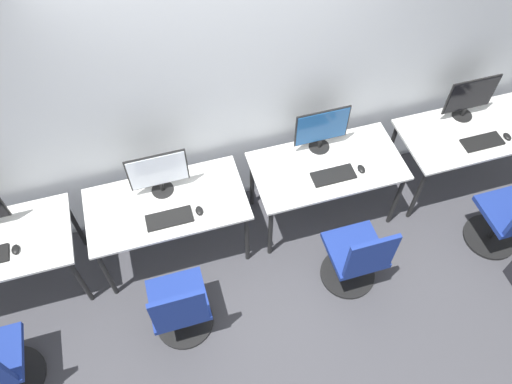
{
  "coord_description": "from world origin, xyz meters",
  "views": [
    {
      "loc": [
        -0.65,
        -2.05,
        4.03
      ],
      "look_at": [
        0.0,
        0.13,
        0.87
      ],
      "focal_mm": 35.0,
      "sensor_mm": 36.0,
      "label": 1
    }
  ],
  "objects_px": {
    "mouse_right": "(361,169)",
    "keyboard_far_right": "(482,142)",
    "monitor_right": "(322,129)",
    "monitor_left": "(158,173)",
    "office_chair_left": "(181,310)",
    "mouse_far_left": "(16,249)",
    "mouse_far_right": "(507,136)",
    "office_chair_far_right": "(509,221)",
    "monitor_far_right": "(470,97)",
    "mouse_left": "(199,211)",
    "office_chair_right": "(356,259)",
    "keyboard_left": "(169,218)",
    "keyboard_right": "(333,175)"
  },
  "relations": [
    {
      "from": "mouse_right",
      "to": "keyboard_far_right",
      "type": "height_order",
      "value": "mouse_right"
    },
    {
      "from": "monitor_right",
      "to": "keyboard_far_right",
      "type": "relative_size",
      "value": 1.29
    },
    {
      "from": "monitor_left",
      "to": "keyboard_far_right",
      "type": "distance_m",
      "value": 2.82
    },
    {
      "from": "office_chair_left",
      "to": "mouse_far_left",
      "type": "bearing_deg",
      "value": 148.47
    },
    {
      "from": "mouse_far_right",
      "to": "office_chair_far_right",
      "type": "height_order",
      "value": "office_chair_far_right"
    },
    {
      "from": "monitor_left",
      "to": "office_chair_left",
      "type": "bearing_deg",
      "value": -94.86
    },
    {
      "from": "monitor_right",
      "to": "monitor_far_right",
      "type": "height_order",
      "value": "same"
    },
    {
      "from": "mouse_left",
      "to": "mouse_far_right",
      "type": "distance_m",
      "value": 2.8
    },
    {
      "from": "mouse_far_left",
      "to": "monitor_right",
      "type": "distance_m",
      "value": 2.59
    },
    {
      "from": "office_chair_right",
      "to": "mouse_far_right",
      "type": "distance_m",
      "value": 1.78
    },
    {
      "from": "monitor_right",
      "to": "keyboard_left",
      "type": "bearing_deg",
      "value": -165.11
    },
    {
      "from": "monitor_right",
      "to": "office_chair_right",
      "type": "bearing_deg",
      "value": -89.96
    },
    {
      "from": "office_chair_left",
      "to": "keyboard_far_right",
      "type": "relative_size",
      "value": 2.48
    },
    {
      "from": "keyboard_far_right",
      "to": "office_chair_right",
      "type": "bearing_deg",
      "value": -156.59
    },
    {
      "from": "mouse_far_left",
      "to": "keyboard_right",
      "type": "height_order",
      "value": "mouse_far_left"
    },
    {
      "from": "monitor_left",
      "to": "mouse_left",
      "type": "xyz_separation_m",
      "value": [
        0.24,
        -0.3,
        -0.21
      ]
    },
    {
      "from": "monitor_left",
      "to": "office_chair_right",
      "type": "xyz_separation_m",
      "value": [
        1.4,
        -0.89,
        -0.57
      ]
    },
    {
      "from": "monitor_far_right",
      "to": "office_chair_far_right",
      "type": "height_order",
      "value": "monitor_far_right"
    },
    {
      "from": "monitor_left",
      "to": "office_chair_left",
      "type": "distance_m",
      "value": 1.08
    },
    {
      "from": "mouse_left",
      "to": "office_chair_far_right",
      "type": "relative_size",
      "value": 0.1
    },
    {
      "from": "keyboard_right",
      "to": "mouse_left",
      "type": "bearing_deg",
      "value": -178.48
    },
    {
      "from": "mouse_far_left",
      "to": "keyboard_left",
      "type": "relative_size",
      "value": 0.24
    },
    {
      "from": "monitor_far_right",
      "to": "office_chair_far_right",
      "type": "relative_size",
      "value": 0.52
    },
    {
      "from": "office_chair_right",
      "to": "keyboard_far_right",
      "type": "height_order",
      "value": "office_chair_right"
    },
    {
      "from": "keyboard_left",
      "to": "monitor_right",
      "type": "xyz_separation_m",
      "value": [
        1.4,
        0.37,
        0.22
      ]
    },
    {
      "from": "monitor_far_right",
      "to": "monitor_left",
      "type": "bearing_deg",
      "value": -178.82
    },
    {
      "from": "keyboard_left",
      "to": "monitor_far_right",
      "type": "xyz_separation_m",
      "value": [
        2.79,
        0.35,
        0.22
      ]
    },
    {
      "from": "office_chair_left",
      "to": "office_chair_right",
      "type": "height_order",
      "value": "same"
    },
    {
      "from": "office_chair_left",
      "to": "office_chair_far_right",
      "type": "xyz_separation_m",
      "value": [
        2.9,
        -0.01,
        0.0
      ]
    },
    {
      "from": "mouse_left",
      "to": "office_chair_left",
      "type": "relative_size",
      "value": 0.1
    },
    {
      "from": "office_chair_left",
      "to": "keyboard_right",
      "type": "relative_size",
      "value": 2.48
    },
    {
      "from": "office_chair_left",
      "to": "office_chair_far_right",
      "type": "bearing_deg",
      "value": -0.14
    },
    {
      "from": "keyboard_left",
      "to": "mouse_far_right",
      "type": "bearing_deg",
      "value": -0.03
    },
    {
      "from": "monitor_right",
      "to": "mouse_left",
      "type": "bearing_deg",
      "value": -162.27
    },
    {
      "from": "mouse_left",
      "to": "keyboard_far_right",
      "type": "bearing_deg",
      "value": 0.16
    },
    {
      "from": "monitor_right",
      "to": "office_chair_far_right",
      "type": "distance_m",
      "value": 1.82
    },
    {
      "from": "keyboard_right",
      "to": "monitor_far_right",
      "type": "distance_m",
      "value": 1.45
    },
    {
      "from": "keyboard_left",
      "to": "mouse_right",
      "type": "relative_size",
      "value": 4.09
    },
    {
      "from": "mouse_far_left",
      "to": "monitor_far_right",
      "type": "relative_size",
      "value": 0.19
    },
    {
      "from": "keyboard_right",
      "to": "mouse_right",
      "type": "xyz_separation_m",
      "value": [
        0.25,
        -0.0,
        0.01
      ]
    },
    {
      "from": "office_chair_left",
      "to": "mouse_far_right",
      "type": "relative_size",
      "value": 10.15
    },
    {
      "from": "mouse_far_left",
      "to": "monitor_left",
      "type": "height_order",
      "value": "monitor_left"
    },
    {
      "from": "monitor_far_right",
      "to": "mouse_far_right",
      "type": "distance_m",
      "value": 0.48
    },
    {
      "from": "monitor_left",
      "to": "office_chair_left",
      "type": "relative_size",
      "value": 0.52
    },
    {
      "from": "keyboard_right",
      "to": "monitor_far_right",
      "type": "relative_size",
      "value": 0.78
    },
    {
      "from": "keyboard_far_right",
      "to": "mouse_far_right",
      "type": "distance_m",
      "value": 0.24
    },
    {
      "from": "office_chair_far_right",
      "to": "monitor_left",
      "type": "bearing_deg",
      "value": 161.94
    },
    {
      "from": "mouse_far_left",
      "to": "keyboard_left",
      "type": "height_order",
      "value": "mouse_far_left"
    },
    {
      "from": "monitor_far_right",
      "to": "office_chair_right",
      "type": "bearing_deg",
      "value": -145.76
    },
    {
      "from": "mouse_left",
      "to": "office_chair_left",
      "type": "bearing_deg",
      "value": -117.37
    }
  ]
}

